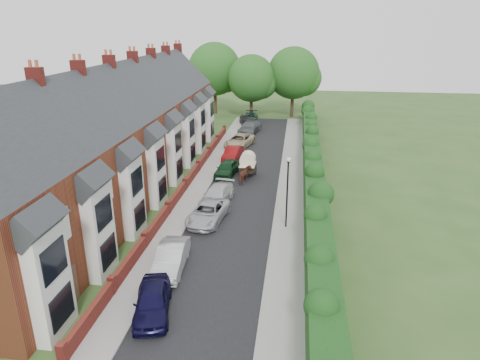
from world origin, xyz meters
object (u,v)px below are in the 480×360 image
object	(u,v)px
car_green	(227,168)
car_black	(247,120)
car_red	(233,153)
horse_cart	(248,162)
car_navy	(152,301)
lamppost	(288,184)
horse	(245,175)
car_beige	(239,141)
car_silver_b	(208,213)
car_grey	(250,127)
car_silver_a	(171,258)
car_white	(217,195)

from	to	relation	value
car_green	car_black	size ratio (longest dim) A/B	0.90
car_green	car_red	world-z (taller)	car_green
car_red	horse_cart	size ratio (longest dim) A/B	1.26
car_navy	car_red	world-z (taller)	car_navy
car_navy	car_black	distance (m)	41.20
lamppost	horse	distance (m)	9.59
horse	car_beige	bearing A→B (deg)	-66.08
car_silver_b	car_beige	world-z (taller)	car_beige
car_navy	car_beige	bearing A→B (deg)	76.65
car_navy	car_silver_b	distance (m)	10.62
car_navy	car_beige	distance (m)	30.42
car_beige	car_black	size ratio (longest dim) A/B	1.12
car_green	horse_cart	xyz separation A→B (m)	(1.95, 0.10, 0.63)
car_navy	car_black	xyz separation A→B (m)	(-0.24, 41.20, 0.07)
car_beige	horse_cart	world-z (taller)	horse_cart
horse	lamppost	bearing A→B (deg)	128.68
lamppost	horse_cart	distance (m)	11.23
car_silver_b	car_grey	xyz separation A→B (m)	(0.00, 26.66, 0.10)
car_navy	car_red	distance (m)	25.43
car_red	car_grey	distance (m)	11.84
car_silver_a	horse	world-z (taller)	horse
car_navy	car_grey	size ratio (longest dim) A/B	0.79
lamppost	car_beige	size ratio (longest dim) A/B	1.00
car_silver_b	car_black	xyz separation A→B (m)	(-0.81, 30.60, 0.12)
car_red	car_beige	distance (m)	4.99
car_white	car_beige	xyz separation A→B (m)	(-0.45, 16.53, 0.04)
lamppost	car_navy	world-z (taller)	lamppost
car_silver_a	car_black	bearing A→B (deg)	85.98
horse_cart	car_navy	bearing A→B (deg)	-96.28
lamppost	car_silver_a	xyz separation A→B (m)	(-6.40, -6.17, -2.57)
car_white	car_silver_a	bearing A→B (deg)	-86.50
lamppost	car_white	world-z (taller)	lamppost
car_red	horse	distance (m)	7.17
car_navy	horse_cart	xyz separation A→B (m)	(2.26, 20.55, 0.63)
car_red	car_navy	bearing A→B (deg)	-84.17
car_silver_b	horse_cart	world-z (taller)	horse_cart
car_silver_b	car_red	world-z (taller)	car_red
car_silver_b	car_red	bearing A→B (deg)	99.39
car_navy	car_white	size ratio (longest dim) A/B	0.90
car_silver_b	car_red	xyz separation A→B (m)	(-0.46, 14.83, 0.01)
car_white	car_black	distance (m)	27.32
car_green	car_black	xyz separation A→B (m)	(-0.55, 20.75, 0.08)
car_green	horse_cart	bearing A→B (deg)	9.44
car_white	car_green	distance (m)	6.56
car_red	car_black	distance (m)	15.77
car_green	car_white	bearing A→B (deg)	-80.94
car_red	car_beige	world-z (taller)	car_beige
car_silver_a	car_silver_b	distance (m)	6.63
car_silver_a	car_green	xyz separation A→B (m)	(0.55, 16.42, -0.02)
car_silver_a	car_red	distance (m)	21.41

